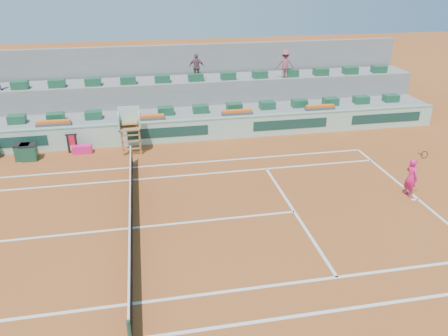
% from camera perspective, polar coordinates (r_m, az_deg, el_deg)
% --- Properties ---
extents(ground, '(90.00, 90.00, 0.00)m').
position_cam_1_polar(ground, '(16.94, -11.91, -7.69)').
color(ground, '#96481D').
rests_on(ground, ground).
extents(seating_tier_lower, '(36.00, 4.00, 1.20)m').
position_cam_1_polar(seating_tier_lower, '(26.40, -12.00, 5.96)').
color(seating_tier_lower, gray).
rests_on(seating_tier_lower, ground).
extents(seating_tier_upper, '(36.00, 2.40, 2.60)m').
position_cam_1_polar(seating_tier_upper, '(27.72, -12.12, 8.39)').
color(seating_tier_upper, gray).
rests_on(seating_tier_upper, ground).
extents(stadium_back_wall, '(36.00, 0.40, 4.40)m').
position_cam_1_polar(stadium_back_wall, '(29.03, -12.26, 10.97)').
color(stadium_back_wall, gray).
rests_on(stadium_back_wall, ground).
extents(player_bag, '(0.99, 0.44, 0.44)m').
position_cam_1_polar(player_bag, '(24.03, -18.02, 2.35)').
color(player_bag, '#F31F77').
rests_on(player_bag, ground).
extents(spectator_mid, '(0.99, 0.56, 1.59)m').
position_cam_1_polar(spectator_mid, '(26.96, -3.59, 13.04)').
color(spectator_mid, '#78505F').
rests_on(spectator_mid, seating_tier_upper).
extents(spectator_right, '(1.22, 0.86, 1.71)m').
position_cam_1_polar(spectator_right, '(27.75, 7.99, 13.32)').
color(spectator_right, '#984C5A').
rests_on(spectator_right, seating_tier_upper).
extents(court_lines, '(23.89, 11.09, 0.01)m').
position_cam_1_polar(court_lines, '(16.94, -11.91, -7.67)').
color(court_lines, white).
rests_on(court_lines, ground).
extents(tennis_net, '(0.10, 11.97, 1.10)m').
position_cam_1_polar(tennis_net, '(16.66, -12.07, -6.16)').
color(tennis_net, black).
rests_on(tennis_net, ground).
extents(advertising_hoarding, '(36.00, 0.34, 1.26)m').
position_cam_1_polar(advertising_hoarding, '(24.31, -11.96, 4.38)').
color(advertising_hoarding, '#AAD6C3').
rests_on(advertising_hoarding, ground).
extents(umpire_chair, '(1.10, 0.90, 2.40)m').
position_cam_1_polar(umpire_chair, '(23.07, -12.23, 5.62)').
color(umpire_chair, '#A26B3D').
rests_on(umpire_chair, ground).
extents(seat_row_lower, '(32.90, 0.60, 0.44)m').
position_cam_1_polar(seat_row_lower, '(25.29, -12.17, 7.06)').
color(seat_row_lower, '#1B5335').
rests_on(seat_row_lower, seating_tier_lower).
extents(seat_row_upper, '(32.90, 0.60, 0.44)m').
position_cam_1_polar(seat_row_upper, '(26.75, -12.42, 11.14)').
color(seat_row_upper, '#1B5335').
rests_on(seat_row_upper, seating_tier_upper).
extents(flower_planters, '(26.80, 0.36, 0.28)m').
position_cam_1_polar(flower_planters, '(24.65, -15.65, 6.01)').
color(flower_planters, '#4F4F4F').
rests_on(flower_planters, seating_tier_lower).
extents(drink_cooler_a, '(0.78, 0.67, 0.84)m').
position_cam_1_polar(drink_cooler_a, '(24.08, -24.11, 1.91)').
color(drink_cooler_a, '#164430').
rests_on(drink_cooler_a, ground).
extents(drink_cooler_b, '(0.77, 0.66, 0.84)m').
position_cam_1_polar(drink_cooler_b, '(24.25, -24.78, 1.94)').
color(drink_cooler_b, '#164430').
rests_on(drink_cooler_b, ground).
extents(towel_rack, '(0.60, 0.10, 1.03)m').
position_cam_1_polar(towel_rack, '(24.13, -19.24, 3.25)').
color(towel_rack, black).
rests_on(towel_rack, ground).
extents(tennis_player, '(0.51, 0.90, 2.28)m').
position_cam_1_polar(tennis_player, '(20.01, 23.26, -1.11)').
color(tennis_player, '#F31F77').
rests_on(tennis_player, ground).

